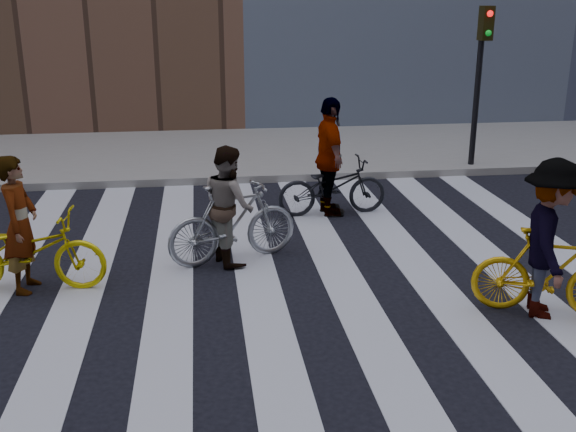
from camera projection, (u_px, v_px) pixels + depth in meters
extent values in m
plane|color=black|center=(303.00, 286.00, 8.51)|extent=(100.00, 100.00, 0.00)
cube|color=gray|center=(253.00, 152.00, 15.55)|extent=(100.00, 5.00, 0.15)
cube|color=silver|center=(79.00, 298.00, 8.16)|extent=(0.55, 10.00, 0.01)
cube|color=silver|center=(171.00, 293.00, 8.30)|extent=(0.55, 10.00, 0.01)
cube|color=silver|center=(259.00, 288.00, 8.44)|extent=(0.55, 10.00, 0.01)
cube|color=silver|center=(345.00, 284.00, 8.57)|extent=(0.55, 10.00, 0.01)
cube|color=silver|center=(428.00, 279.00, 8.71)|extent=(0.55, 10.00, 0.01)
cube|color=silver|center=(509.00, 275.00, 8.85)|extent=(0.55, 10.00, 0.01)
cylinder|color=black|center=(477.00, 95.00, 13.65)|extent=(0.12, 0.12, 3.20)
cube|color=black|center=(486.00, 23.00, 13.08)|extent=(0.22, 0.28, 0.65)
sphere|color=red|center=(490.00, 14.00, 12.88)|extent=(0.12, 0.12, 0.12)
sphere|color=#0CCC26|center=(488.00, 33.00, 12.99)|extent=(0.12, 0.12, 0.12)
imported|color=yellow|center=(28.00, 251.00, 8.29)|extent=(1.97, 0.85, 1.00)
imported|color=#989CA1|center=(233.00, 223.00, 9.17)|extent=(1.93, 1.09, 1.12)
imported|color=#E5A70C|center=(550.00, 272.00, 7.62)|extent=(1.77, 1.05, 1.03)
imported|color=black|center=(332.00, 187.00, 11.19)|extent=(1.87, 0.76, 0.96)
imported|color=slate|center=(20.00, 224.00, 8.17)|extent=(0.47, 0.66, 1.71)
imported|color=slate|center=(229.00, 205.00, 9.08)|extent=(0.84, 0.95, 1.63)
imported|color=slate|center=(550.00, 239.00, 7.49)|extent=(1.05, 1.34, 1.83)
imported|color=slate|center=(330.00, 157.00, 11.03)|extent=(0.56, 1.18, 1.96)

